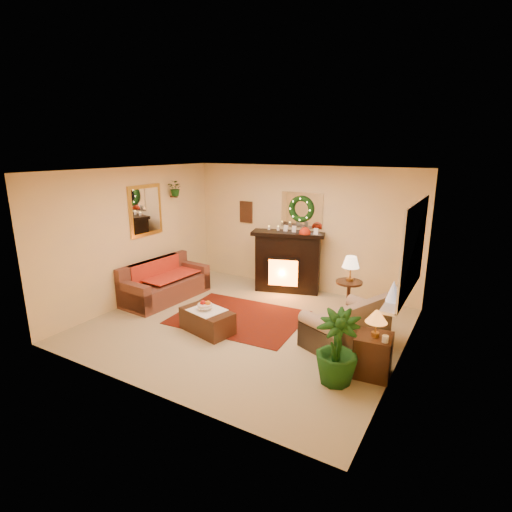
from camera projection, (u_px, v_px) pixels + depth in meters
The scene contains 31 objects.
floor at pixel (246, 325), 6.83m from camera, with size 5.00×5.00×0.00m, color beige.
ceiling at pixel (245, 170), 6.15m from camera, with size 5.00×5.00×0.00m, color white.
wall_back at pixel (301, 229), 8.37m from camera, with size 5.00×5.00×0.00m, color #EFD88C.
wall_front at pixel (143, 294), 4.61m from camera, with size 5.00×5.00×0.00m, color #EFD88C.
wall_left at pixel (135, 236), 7.70m from camera, with size 4.50×4.50×0.00m, color #EFD88C.
wall_right at pixel (406, 276), 5.28m from camera, with size 4.50×4.50×0.00m, color #EFD88C.
area_rug at pixel (239, 317), 7.14m from camera, with size 2.21×1.66×0.01m, color maroon.
sofa at pixel (165, 278), 7.93m from camera, with size 0.79×1.79×0.77m, color #482D16.
red_throw at pixel (170, 274), 8.11m from camera, with size 0.77×1.25×0.02m, color red.
fireplace at pixel (288, 266), 8.37m from camera, with size 1.32×0.42×1.21m, color black.
poinsettia at pixel (305, 233), 7.96m from camera, with size 0.23×0.23×0.23m, color red.
mantel_candle_a at pixel (269, 230), 8.38m from camera, with size 0.06×0.06×0.17m, color silver.
mantel_candle_b at pixel (278, 231), 8.31m from camera, with size 0.06×0.06×0.19m, color beige.
mantel_mirror at pixel (302, 210), 8.25m from camera, with size 0.92×0.02×0.72m, color white.
wreath at pixel (301, 209), 8.21m from camera, with size 0.55×0.55×0.11m, color #194719.
wall_art at pixel (246, 212), 8.94m from camera, with size 0.32×0.03×0.48m, color #381E11.
gold_mirror at pixel (146, 211), 7.83m from camera, with size 0.03×0.84×1.00m, color gold.
hanging_plant at pixel (176, 196), 8.33m from camera, with size 0.33×0.28×0.36m, color #194719.
loveseat at pixel (346, 318), 6.12m from camera, with size 0.76×1.31×0.76m, color #8C795C.
window_frame at pixel (414, 249), 5.68m from camera, with size 0.03×1.86×1.36m, color white.
window_glass at pixel (413, 249), 5.68m from camera, with size 0.02×1.70×1.22m, color black.
window_sill at pixel (402, 292), 5.91m from camera, with size 0.22×1.86×0.04m, color white.
mini_tree at pixel (393, 291), 5.47m from camera, with size 0.20×0.20×0.29m, color silver.
sill_plant at pixel (413, 267), 6.41m from camera, with size 0.29×0.24×0.54m, color #276230.
side_table_round at pixel (348, 296), 7.25m from camera, with size 0.47×0.47×0.62m, color #4F2E1A.
lamp_cream at pixel (351, 267), 7.14m from camera, with size 0.31×0.31×0.47m, color #FFDBAE.
end_table_square at pixel (373, 356), 5.28m from camera, with size 0.46×0.46×0.57m, color #412713.
lamp_tiffany at pixel (376, 324), 5.14m from camera, with size 0.28×0.28×0.42m, color orange.
coffee_table at pixel (207, 319), 6.56m from camera, with size 0.89×0.49×0.37m, color #4D3117.
fruit_bowl at pixel (205, 306), 6.50m from camera, with size 0.24×0.24×0.06m, color white.
floor_palm at pixel (337, 351), 5.06m from camera, with size 1.65×1.65×2.94m, color black.
Camera 1 is at (3.31, -5.34, 2.93)m, focal length 28.00 mm.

